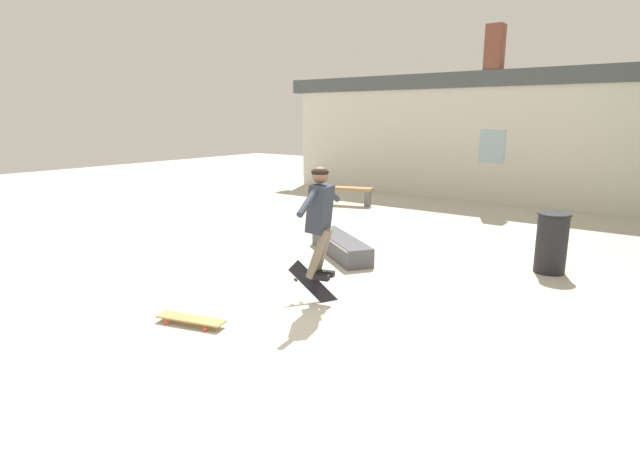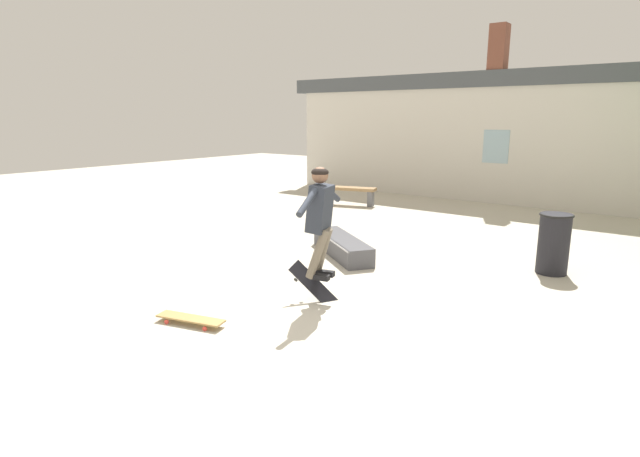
{
  "view_description": "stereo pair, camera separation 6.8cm",
  "coord_description": "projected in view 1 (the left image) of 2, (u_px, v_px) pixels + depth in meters",
  "views": [
    {
      "loc": [
        3.36,
        -4.42,
        2.4
      ],
      "look_at": [
        -0.34,
        0.57,
        1.0
      ],
      "focal_mm": 28.0,
      "sensor_mm": 36.0,
      "label": 1
    },
    {
      "loc": [
        3.42,
        -4.38,
        2.4
      ],
      "look_at": [
        -0.34,
        0.57,
        1.0
      ],
      "focal_mm": 28.0,
      "sensor_mm": 36.0,
      "label": 2
    }
  ],
  "objects": [
    {
      "name": "skateboard_resting",
      "position": [
        191.0,
        319.0,
        5.86
      ],
      "size": [
        0.88,
        0.42,
        0.08
      ],
      "rotation": [
        0.0,
        0.0,
        3.42
      ],
      "color": "#AD894C",
      "rests_on": "ground_plane"
    },
    {
      "name": "skate_ledge",
      "position": [
        341.0,
        246.0,
        8.79
      ],
      "size": [
        1.78,
        1.45,
        0.32
      ],
      "rotation": [
        0.0,
        0.0,
        -0.61
      ],
      "color": "#4C4C51",
      "rests_on": "ground_plane"
    },
    {
      "name": "skater",
      "position": [
        320.0,
        213.0,
        6.32
      ],
      "size": [
        0.38,
        1.24,
        1.44
      ],
      "rotation": [
        0.0,
        0.0,
        0.24
      ],
      "color": "#282D38"
    },
    {
      "name": "ground_plane",
      "position": [
        314.0,
        322.0,
        5.94
      ],
      "size": [
        40.0,
        40.0,
        0.0
      ],
      "primitive_type": "plane",
      "color": "beige"
    },
    {
      "name": "building_backdrop",
      "position": [
        537.0,
        136.0,
        13.18
      ],
      "size": [
        16.26,
        0.52,
        4.8
      ],
      "color": "beige",
      "rests_on": "ground_plane"
    },
    {
      "name": "skateboard_flipping",
      "position": [
        316.0,
        288.0,
        6.62
      ],
      "size": [
        0.61,
        0.45,
        0.71
      ],
      "rotation": [
        0.0,
        0.0,
        0.44
      ],
      "color": "black"
    },
    {
      "name": "trash_bin",
      "position": [
        552.0,
        242.0,
        7.74
      ],
      "size": [
        0.5,
        0.5,
        0.95
      ],
      "color": "black",
      "rests_on": "ground_plane"
    },
    {
      "name": "park_bench",
      "position": [
        346.0,
        192.0,
        13.75
      ],
      "size": [
        1.52,
        0.78,
        0.5
      ],
      "rotation": [
        0.0,
        0.0,
        0.29
      ],
      "color": "#99754C",
      "rests_on": "ground_plane"
    }
  ]
}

